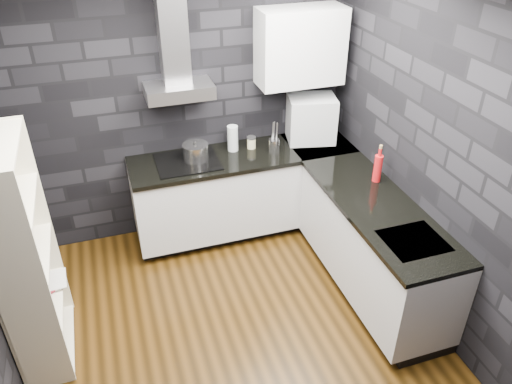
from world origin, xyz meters
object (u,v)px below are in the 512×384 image
red_bottle (378,168)px  bookshelf (25,258)px  storage_jar (251,143)px  pot (196,152)px  fruit_bowl (23,265)px  glass_vase (233,138)px  appliance_garage (311,119)px  utensil_crock (274,146)px

red_bottle → bookshelf: bookshelf is taller
storage_jar → red_bottle: 1.28m
pot → fruit_bowl: size_ratio=1.14×
glass_vase → red_bottle: bearing=-42.6°
fruit_bowl → appliance_garage: bearing=24.9°
utensil_crock → bookshelf: bookshelf is taller
appliance_garage → fruit_bowl: 2.94m
bookshelf → fruit_bowl: bearing=-91.0°
utensil_crock → fruit_bowl: size_ratio=0.66×
appliance_garage → red_bottle: size_ratio=1.86×
storage_jar → red_bottle: red_bottle is taller
appliance_garage → fruit_bowl: size_ratio=2.23×
utensil_crock → appliance_garage: bearing=18.6°
utensil_crock → red_bottle: red_bottle is taller
glass_vase → red_bottle: size_ratio=1.03×
utensil_crock → fruit_bowl: (-2.21, -1.09, -0.03)m
red_bottle → utensil_crock: bearing=130.4°
red_bottle → pot: bearing=148.8°
fruit_bowl → storage_jar: bearing=31.4°
storage_jar → utensil_crock: size_ratio=0.76×
glass_vase → fruit_bowl: size_ratio=1.23×
glass_vase → fruit_bowl: glass_vase is taller
utensil_crock → appliance_garage: size_ratio=0.30×
storage_jar → bookshelf: size_ratio=0.06×
bookshelf → red_bottle: bearing=2.4°
storage_jar → appliance_garage: bearing=-0.4°
pot → appliance_garage: bearing=3.5°
appliance_garage → bookshelf: (-2.66, -1.11, -0.22)m
bookshelf → fruit_bowl: bookshelf is taller
glass_vase → fruit_bowl: (-1.85, -1.25, -0.09)m
appliance_garage → fruit_bowl: appliance_garage is taller
utensil_crock → appliance_garage: (0.44, 0.15, 0.16)m
storage_jar → glass_vase: bearing=176.1°
pot → glass_vase: size_ratio=0.93×
appliance_garage → bookshelf: bearing=-144.7°
fruit_bowl → glass_vase: bearing=34.2°
utensil_crock → bookshelf: (-2.21, -0.96, -0.07)m
pot → utensil_crock: size_ratio=1.73×
storage_jar → bookshelf: bookshelf is taller
glass_vase → utensil_crock: 0.41m
glass_vase → bookshelf: (-1.85, -1.13, -0.13)m
glass_vase → fruit_bowl: 2.23m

